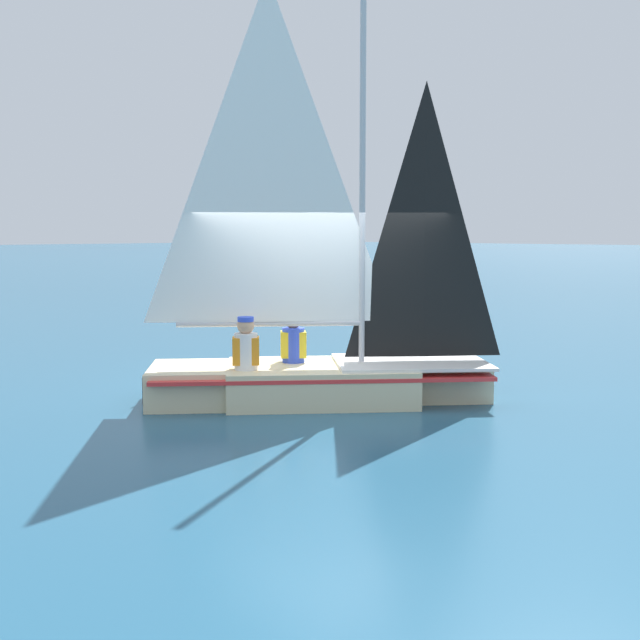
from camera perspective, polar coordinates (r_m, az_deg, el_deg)
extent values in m
plane|color=#235675|center=(10.78, 0.00, -5.74)|extent=(260.00, 260.00, 0.00)
cube|color=beige|center=(10.73, 0.00, -4.48)|extent=(2.79, 2.87, 0.49)
cube|color=beige|center=(11.00, 9.07, -4.29)|extent=(1.32, 1.33, 0.49)
cube|color=beige|center=(10.74, -9.30, -4.55)|extent=(1.67, 1.64, 0.49)
cube|color=red|center=(10.70, 0.00, -3.66)|extent=(4.06, 4.31, 0.05)
cube|color=silver|center=(10.85, 6.46, -2.99)|extent=(2.40, 2.45, 0.04)
cylinder|color=#B7B7BC|center=(10.63, 3.04, 10.55)|extent=(0.08, 0.08, 5.11)
cylinder|color=#B7B7BC|center=(10.58, -3.60, -0.27)|extent=(1.67, 1.88, 0.07)
pyramid|color=white|center=(10.56, -3.68, 11.84)|extent=(1.57, 1.77, 4.40)
pyramid|color=black|center=(10.74, 7.47, 7.01)|extent=(1.03, 1.16, 3.61)
cube|color=black|center=(10.81, -12.31, -4.93)|extent=(0.08, 0.08, 0.34)
cube|color=black|center=(10.95, -1.90, -4.33)|extent=(0.37, 0.37, 0.45)
cylinder|color=blue|center=(10.87, -1.91, -1.87)|extent=(0.42, 0.42, 0.50)
cube|color=yellow|center=(10.87, -1.91, -1.74)|extent=(0.42, 0.43, 0.35)
sphere|color=#A87A56|center=(10.83, -1.91, -0.04)|extent=(0.22, 0.22, 0.22)
cylinder|color=red|center=(10.82, -1.91, 0.40)|extent=(0.29, 0.29, 0.06)
cube|color=black|center=(10.41, -5.26, -4.91)|extent=(0.37, 0.37, 0.45)
cylinder|color=white|center=(10.33, -5.29, -2.32)|extent=(0.42, 0.42, 0.50)
cube|color=orange|center=(10.33, -5.29, -2.18)|extent=(0.42, 0.43, 0.35)
sphere|color=tan|center=(10.29, -5.31, -0.40)|extent=(0.22, 0.22, 0.22)
cylinder|color=blue|center=(10.28, -5.31, 0.06)|extent=(0.29, 0.29, 0.06)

